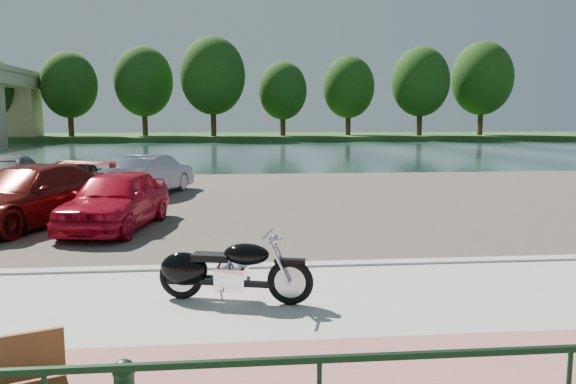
# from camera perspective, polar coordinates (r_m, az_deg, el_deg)

# --- Properties ---
(ground) EXTENTS (200.00, 200.00, 0.00)m
(ground) POSITION_cam_1_polar(r_m,az_deg,el_deg) (8.46, -1.08, -11.69)
(ground) COLOR #595447
(ground) RESTS_ON ground
(promenade) EXTENTS (60.00, 6.00, 0.10)m
(promenade) POSITION_cam_1_polar(r_m,az_deg,el_deg) (7.51, -0.46, -13.82)
(promenade) COLOR #AAA9A0
(promenade) RESTS_ON ground
(pink_path) EXTENTS (60.00, 2.00, 0.01)m
(pink_path) POSITION_cam_1_polar(r_m,az_deg,el_deg) (6.12, 0.88, -18.41)
(pink_path) COLOR #985C56
(pink_path) RESTS_ON promenade
(kerb) EXTENTS (60.00, 0.30, 0.14)m
(kerb) POSITION_cam_1_polar(r_m,az_deg,el_deg) (10.35, -1.97, -7.71)
(kerb) COLOR #AAA9A0
(kerb) RESTS_ON ground
(parking_lot) EXTENTS (60.00, 18.00, 0.04)m
(parking_lot) POSITION_cam_1_polar(r_m,az_deg,el_deg) (19.18, -3.70, -0.84)
(parking_lot) COLOR #403A33
(parking_lot) RESTS_ON ground
(river) EXTENTS (120.00, 40.00, 0.00)m
(river) POSITION_cam_1_polar(r_m,az_deg,el_deg) (48.05, -4.90, 4.10)
(river) COLOR #1B312E
(river) RESTS_ON ground
(far_bank) EXTENTS (120.00, 24.00, 0.60)m
(far_bank) POSITION_cam_1_polar(r_m,az_deg,el_deg) (80.01, -5.22, 5.63)
(far_bank) COLOR #244619
(far_bank) RESTS_ON ground
(railing) EXTENTS (24.04, 0.05, 0.90)m
(railing) POSITION_cam_1_polar(r_m,az_deg,el_deg) (4.48, 3.20, -18.86)
(railing) COLOR black
(railing) RESTS_ON promenade
(far_trees) EXTENTS (70.25, 10.68, 12.52)m
(far_trees) POSITION_cam_1_polar(r_m,az_deg,el_deg) (74.08, -1.80, 11.08)
(far_trees) COLOR #392714
(far_trees) RESTS_ON far_bank
(motorcycle) EXTENTS (2.28, 0.96, 1.05)m
(motorcycle) POSITION_cam_1_polar(r_m,az_deg,el_deg) (8.39, -6.89, -7.91)
(motorcycle) COLOR black
(motorcycle) RESTS_ON promenade
(car_3) EXTENTS (3.97, 5.73, 1.54)m
(car_3) POSITION_cam_1_polar(r_m,az_deg,el_deg) (15.87, -24.95, -0.36)
(car_3) COLOR #5B110D
(car_3) RESTS_ON parking_lot
(car_4) EXTENTS (2.48, 4.59, 1.48)m
(car_4) POSITION_cam_1_polar(r_m,az_deg,el_deg) (14.66, -17.10, -0.71)
(car_4) COLOR #B70C25
(car_4) RESTS_ON parking_lot
(car_7) EXTENTS (2.60, 5.32, 1.49)m
(car_7) POSITION_cam_1_polar(r_m,az_deg,el_deg) (22.46, -26.41, 1.57)
(car_7) COLOR gray
(car_7) RESTS_ON parking_lot
(car_8) EXTENTS (1.67, 4.10, 1.39)m
(car_8) POSITION_cam_1_polar(r_m,az_deg,el_deg) (21.22, -20.74, 1.44)
(car_8) COLOR black
(car_8) RESTS_ON parking_lot
(car_9) EXTENTS (2.90, 4.70, 1.46)m
(car_9) POSITION_cam_1_polar(r_m,az_deg,el_deg) (20.97, -13.84, 1.74)
(car_9) COLOR slate
(car_9) RESTS_ON parking_lot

